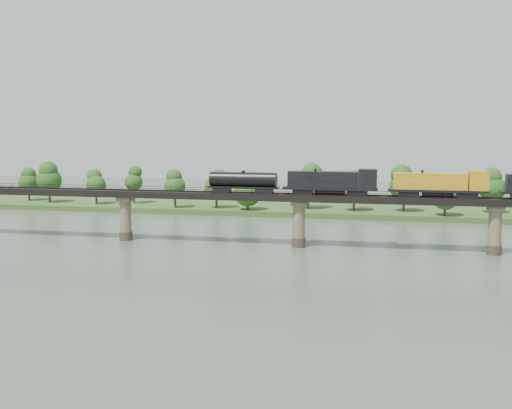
# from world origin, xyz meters

# --- Properties ---
(ground) EXTENTS (400.00, 400.00, 0.00)m
(ground) POSITION_xyz_m (0.00, 0.00, 0.00)
(ground) COLOR #3D4D3D
(ground) RESTS_ON ground
(far_bank) EXTENTS (300.00, 24.00, 1.60)m
(far_bank) POSITION_xyz_m (0.00, 85.00, 0.80)
(far_bank) COLOR #2F4E1F
(far_bank) RESTS_ON ground
(bridge) EXTENTS (236.00, 30.00, 11.50)m
(bridge) POSITION_xyz_m (0.00, 30.00, 5.46)
(bridge) COLOR #473A2D
(bridge) RESTS_ON ground
(bridge_superstructure) EXTENTS (220.00, 4.90, 0.75)m
(bridge_superstructure) POSITION_xyz_m (0.00, 30.00, 11.79)
(bridge_superstructure) COLOR black
(bridge_superstructure) RESTS_ON bridge
(far_treeline) EXTENTS (289.06, 17.54, 13.60)m
(far_treeline) POSITION_xyz_m (-8.21, 80.52, 8.83)
(far_treeline) COLOR #382619
(far_treeline) RESTS_ON far_bank
(freight_train) EXTENTS (80.78, 3.15, 5.56)m
(freight_train) POSITION_xyz_m (21.44, 30.00, 14.16)
(freight_train) COLOR black
(freight_train) RESTS_ON bridge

